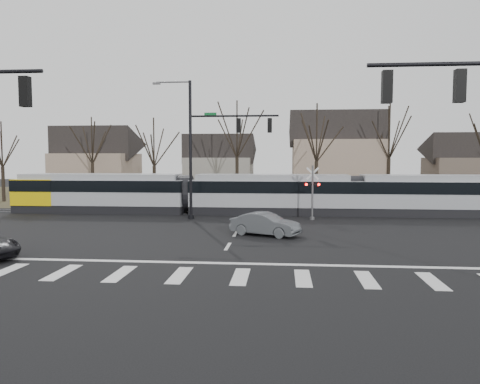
{
  "coord_description": "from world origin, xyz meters",
  "views": [
    {
      "loc": [
        2.79,
        -21.73,
        4.65
      ],
      "look_at": [
        0.0,
        9.0,
        2.3
      ],
      "focal_mm": 35.0,
      "sensor_mm": 36.0,
      "label": 1
    }
  ],
  "objects": [
    {
      "name": "signal_pole_far",
      "position": [
        -2.41,
        12.5,
        5.7
      ],
      "size": [
        9.28,
        0.44,
        10.2
      ],
      "color": "black",
      "rests_on": "ground"
    },
    {
      "name": "house_d",
      "position": [
        24.0,
        35.0,
        3.97
      ],
      "size": [
        8.64,
        7.56,
        7.65
      ],
      "color": "brown",
      "rests_on": "ground"
    },
    {
      "name": "sedan",
      "position": [
        1.8,
        5.57,
        0.68
      ],
      "size": [
        4.38,
        5.13,
        1.35
      ],
      "primitive_type": "imported",
      "rotation": [
        0.0,
        0.0,
        1.17
      ],
      "color": "#4F5357",
      "rests_on": "ground"
    },
    {
      "name": "ground",
      "position": [
        0.0,
        0.0,
        0.0
      ],
      "size": [
        140.0,
        140.0,
        0.0
      ],
      "primitive_type": "plane",
      "color": "black"
    },
    {
      "name": "tram",
      "position": [
        1.77,
        16.0,
        1.74
      ],
      "size": [
        42.22,
        3.14,
        3.2
      ],
      "color": "gray",
      "rests_on": "ground"
    },
    {
      "name": "house_a",
      "position": [
        -20.0,
        34.0,
        4.46
      ],
      "size": [
        9.72,
        8.64,
        8.6
      ],
      "color": "gray",
      "rests_on": "ground"
    },
    {
      "name": "house_c",
      "position": [
        9.0,
        33.0,
        5.23
      ],
      "size": [
        10.8,
        8.64,
        10.1
      ],
      "color": "gray",
      "rests_on": "ground"
    },
    {
      "name": "house_b",
      "position": [
        -5.0,
        36.0,
        3.97
      ],
      "size": [
        8.64,
        7.56,
        7.65
      ],
      "color": "gray",
      "rests_on": "ground"
    },
    {
      "name": "grass_verge",
      "position": [
        0.0,
        32.0,
        0.01
      ],
      "size": [
        140.0,
        28.0,
        0.01
      ],
      "primitive_type": "cube",
      "color": "#38331E",
      "rests_on": "ground"
    },
    {
      "name": "lane_dashes",
      "position": [
        0.0,
        16.0,
        0.01
      ],
      "size": [
        0.18,
        30.0,
        0.01
      ],
      "color": "silver",
      "rests_on": "ground"
    },
    {
      "name": "crosswalk",
      "position": [
        0.0,
        -4.0,
        0.01
      ],
      "size": [
        27.0,
        2.6,
        0.01
      ],
      "color": "silver",
      "rests_on": "ground"
    },
    {
      "name": "tree_row",
      "position": [
        2.0,
        26.0,
        5.0
      ],
      "size": [
        59.2,
        7.2,
        10.0
      ],
      "color": "black",
      "rests_on": "ground"
    },
    {
      "name": "rail_crossing_signal",
      "position": [
        5.0,
        12.79,
        1.89
      ],
      "size": [
        1.08,
        0.36,
        4.0
      ],
      "color": "#59595B",
      "rests_on": "ground"
    },
    {
      "name": "rail_pair",
      "position": [
        0.0,
        15.8,
        0.03
      ],
      "size": [
        90.0,
        1.52,
        0.06
      ],
      "color": "#59595E",
      "rests_on": "ground"
    },
    {
      "name": "stop_line",
      "position": [
        0.0,
        -1.8,
        0.01
      ],
      "size": [
        28.0,
        0.35,
        0.01
      ],
      "primitive_type": "cube",
      "color": "silver",
      "rests_on": "ground"
    }
  ]
}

